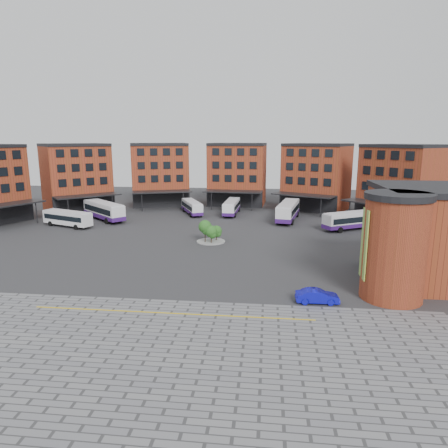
# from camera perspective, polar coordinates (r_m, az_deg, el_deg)

# --- Properties ---
(ground) EXTENTS (160.00, 160.00, 0.00)m
(ground) POSITION_cam_1_polar(r_m,az_deg,el_deg) (50.78, -6.05, -5.89)
(ground) COLOR #28282B
(ground) RESTS_ON ground
(paving_zone) EXTENTS (50.00, 22.00, 0.02)m
(paving_zone) POSITION_cam_1_polar(r_m,az_deg,el_deg) (30.82, -11.31, -18.63)
(paving_zone) COLOR slate
(paving_zone) RESTS_ON ground
(yellow_line) EXTENTS (26.00, 0.15, 0.02)m
(yellow_line) POSITION_cam_1_polar(r_m,az_deg,el_deg) (37.62, -7.60, -12.52)
(yellow_line) COLOR gold
(yellow_line) RESTS_ON paving_zone
(main_building) EXTENTS (94.14, 42.48, 14.60)m
(main_building) POSITION_cam_1_polar(r_m,az_deg,el_deg) (87.17, -3.91, 6.55)
(main_building) COLOR maroon
(main_building) RESTS_ON ground
(east_building) EXTENTS (17.40, 15.40, 10.60)m
(east_building) POSITION_cam_1_polar(r_m,az_deg,el_deg) (48.81, 27.96, -1.56)
(east_building) COLOR maroon
(east_building) RESTS_ON ground
(tree_island) EXTENTS (4.40, 4.40, 3.52)m
(tree_island) POSITION_cam_1_polar(r_m,az_deg,el_deg) (60.93, -1.96, -1.02)
(tree_island) COLOR gray
(tree_island) RESTS_ON ground
(bus_a) EXTENTS (10.31, 5.87, 2.87)m
(bus_a) POSITION_cam_1_polar(r_m,az_deg,el_deg) (77.23, -21.47, 0.87)
(bus_a) COLOR silver
(bus_a) RESTS_ON ground
(bus_b) EXTENTS (11.16, 10.48, 3.51)m
(bus_b) POSITION_cam_1_polar(r_m,az_deg,el_deg) (81.37, -16.80, 1.88)
(bus_b) COLOR silver
(bus_b) RESTS_ON ground
(bus_c) EXTENTS (6.21, 9.96, 2.79)m
(bus_c) POSITION_cam_1_polar(r_m,az_deg,el_deg) (84.35, -4.60, 2.44)
(bus_c) COLOR silver
(bus_c) RESTS_ON ground
(bus_d) EXTENTS (3.01, 10.58, 2.95)m
(bus_d) POSITION_cam_1_polar(r_m,az_deg,el_deg) (83.82, 1.09, 2.47)
(bus_d) COLOR white
(bus_d) RESTS_ON ground
(bus_e) EXTENTS (5.19, 12.86, 3.53)m
(bus_e) POSITION_cam_1_polar(r_m,az_deg,el_deg) (78.39, 9.13, 1.88)
(bus_e) COLOR silver
(bus_e) RESTS_ON ground
(bus_f) EXTENTS (10.93, 7.79, 3.14)m
(bus_f) POSITION_cam_1_polar(r_m,az_deg,el_deg) (73.12, 17.85, 0.54)
(bus_f) COLOR silver
(bus_f) RESTS_ON ground
(blue_car) EXTENTS (4.22, 1.63, 1.37)m
(blue_car) POSITION_cam_1_polar(r_m,az_deg,el_deg) (40.30, 13.18, -10.01)
(blue_car) COLOR #0D0EB3
(blue_car) RESTS_ON ground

